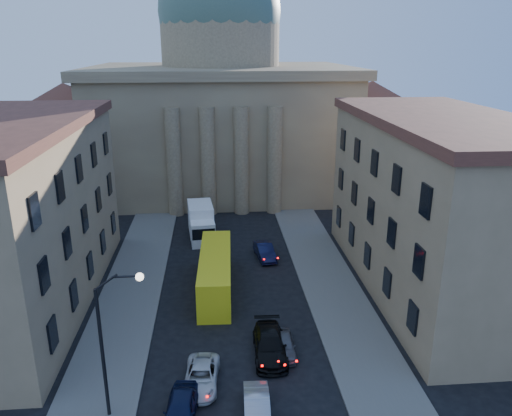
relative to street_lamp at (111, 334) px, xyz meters
The scene contains 14 objects.
sidewalk_left 11.38m from the street_lamp, 98.71° to the left, with size 5.00×60.00×0.15m, color #605D58.
sidewalk_right 19.14m from the street_lamp, 32.88° to the left, with size 5.00×60.00×0.15m, color #605D58.
church 48.43m from the street_lamp, 81.65° to the left, with size 68.02×28.76×36.60m.
building_left 17.36m from the street_lamp, 125.62° to the left, with size 11.60×26.60×14.70m.
building_right 27.84m from the street_lamp, 30.29° to the left, with size 11.60×26.60×14.70m.
street_lamp is the anchor object (origin of this frame).
car_left_near 5.80m from the street_lamp, 10.99° to the right, with size 1.75×4.35×1.48m, color black.
car_right_near 9.07m from the street_lamp, ahead, with size 1.44×4.12×1.36m, color #A1A3A9.
car_left_mid 6.94m from the street_lamp, 26.25° to the left, with size 2.05×4.46×1.24m, color silver.
car_right_mid 11.38m from the street_lamp, 28.85° to the left, with size 2.16×5.31×1.54m, color black.
car_right_far 12.27m from the street_lamp, 26.98° to the left, with size 1.49×3.70×1.26m, color #504F55.
car_right_distant 23.82m from the street_lamp, 63.56° to the left, with size 1.52×4.36×1.44m, color black.
city_bus 16.18m from the street_lamp, 69.24° to the left, with size 2.97×11.37×3.18m.
box_truck 27.47m from the street_lamp, 81.21° to the left, with size 3.08×6.58×3.50m.
Camera 1 is at (-1.17, -15.64, 20.08)m, focal length 35.00 mm.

